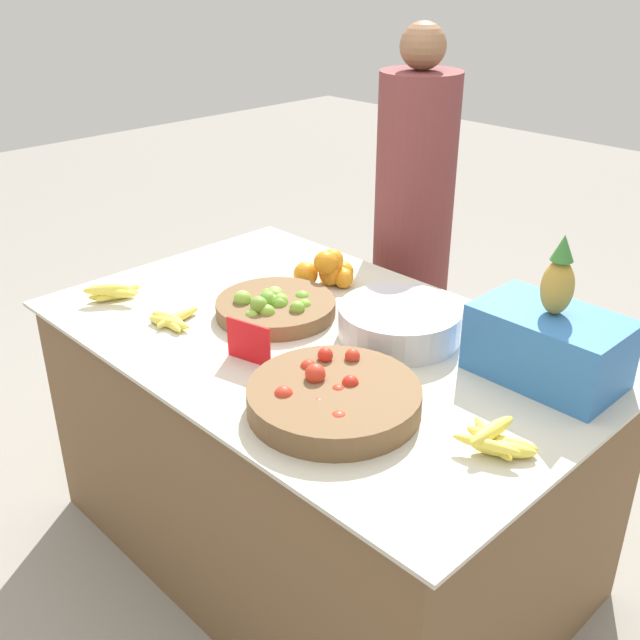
# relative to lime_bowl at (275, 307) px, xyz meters

# --- Properties ---
(ground_plane) EXTENTS (12.00, 12.00, 0.00)m
(ground_plane) POSITION_rel_lime_bowl_xyz_m (0.19, 0.01, -0.82)
(ground_plane) COLOR gray
(market_table) EXTENTS (1.63, 1.03, 0.79)m
(market_table) POSITION_rel_lime_bowl_xyz_m (0.19, 0.01, -0.42)
(market_table) COLOR brown
(market_table) RESTS_ON ground_plane
(lime_bowl) EXTENTS (0.36, 0.36, 0.09)m
(lime_bowl) POSITION_rel_lime_bowl_xyz_m (0.00, 0.00, 0.00)
(lime_bowl) COLOR brown
(lime_bowl) RESTS_ON market_table
(tomato_basket) EXTENTS (0.42, 0.42, 0.10)m
(tomato_basket) POSITION_rel_lime_bowl_xyz_m (0.49, -0.24, 0.00)
(tomato_basket) COLOR brown
(tomato_basket) RESTS_ON market_table
(orange_pile) EXTENTS (0.17, 0.18, 0.13)m
(orange_pile) POSITION_rel_lime_bowl_xyz_m (-0.05, 0.28, 0.02)
(orange_pile) COLOR orange
(orange_pile) RESTS_ON market_table
(metal_bowl) EXTENTS (0.35, 0.35, 0.10)m
(metal_bowl) POSITION_rel_lime_bowl_xyz_m (0.36, 0.16, 0.02)
(metal_bowl) COLOR silver
(metal_bowl) RESTS_ON market_table
(price_sign) EXTENTS (0.14, 0.04, 0.12)m
(price_sign) POSITION_rel_lime_bowl_xyz_m (0.16, -0.23, 0.03)
(price_sign) COLOR red
(price_sign) RESTS_ON market_table
(produce_crate) EXTENTS (0.37, 0.23, 0.39)m
(produce_crate) POSITION_rel_lime_bowl_xyz_m (0.76, 0.26, 0.07)
(produce_crate) COLOR #3370B7
(produce_crate) RESTS_ON market_table
(banana_bunch_front_center) EXTENTS (0.14, 0.19, 0.06)m
(banana_bunch_front_center) POSITION_rel_lime_bowl_xyz_m (-0.44, -0.29, -0.00)
(banana_bunch_front_center) COLOR #EFDB4C
(banana_bunch_front_center) RESTS_ON market_table
(banana_bunch_back_center) EXTENTS (0.16, 0.16, 0.03)m
(banana_bunch_back_center) POSITION_rel_lime_bowl_xyz_m (-0.17, -0.26, -0.01)
(banana_bunch_back_center) COLOR #EFDB4C
(banana_bunch_back_center) RESTS_ON market_table
(banana_bunch_front_right) EXTENTS (0.19, 0.15, 0.06)m
(banana_bunch_front_right) POSITION_rel_lime_bowl_xyz_m (0.85, -0.10, -0.01)
(banana_bunch_front_right) COLOR #EFDB4C
(banana_bunch_front_right) RESTS_ON market_table
(vendor_person) EXTENTS (0.29, 0.29, 1.57)m
(vendor_person) POSITION_rel_lime_bowl_xyz_m (-0.13, 0.80, -0.09)
(vendor_person) COLOR brown
(vendor_person) RESTS_ON ground_plane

